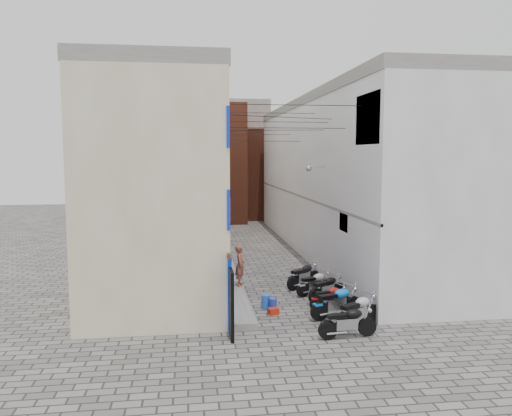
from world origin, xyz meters
name	(u,v)px	position (x,y,z in m)	size (l,w,h in m)	color
ground	(306,329)	(0.00, 0.00, 0.00)	(90.00, 90.00, 0.00)	#555250
plinth	(220,252)	(-2.05, 13.00, 0.12)	(0.90, 26.00, 0.25)	slate
building_left	(167,177)	(-4.98, 12.95, 4.50)	(5.10, 27.00, 9.00)	#C6B696
building_right	(338,176)	(5.00, 13.00, 4.51)	(5.94, 26.00, 9.00)	silver
building_far_brick_left	(209,164)	(-2.00, 28.00, 5.00)	(6.00, 6.00, 10.00)	brown
building_far_brick_right	(263,174)	(3.00, 30.00, 4.00)	(5.00, 6.00, 8.00)	brown
building_far_concrete	(227,157)	(0.00, 34.00, 5.50)	(8.00, 5.00, 11.00)	slate
far_shopfront	(235,210)	(0.00, 25.20, 1.20)	(2.00, 0.30, 2.40)	black
overhead_wires	(270,125)	(0.00, 7.64, 7.12)	(5.80, 13.02, 1.32)	black
motorcycle_a	(348,321)	(1.10, -1.00, 0.56)	(0.61, 1.93, 1.12)	black
motorcycle_b	(358,310)	(1.73, -0.14, 0.61)	(0.67, 2.11, 1.22)	#ACADB1
motorcycle_c	(337,300)	(1.34, 0.97, 0.62)	(0.68, 2.14, 1.24)	blue
motorcycle_d	(330,296)	(1.38, 1.98, 0.49)	(0.53, 1.68, 0.97)	#AE110C
motorcycle_e	(327,287)	(1.56, 3.02, 0.56)	(0.61, 1.93, 1.12)	black
motorcycle_f	(315,282)	(1.31, 3.91, 0.53)	(0.58, 1.82, 1.06)	#AEAFB3
motorcycle_g	(303,274)	(1.09, 5.09, 0.58)	(0.64, 2.01, 1.16)	black
person_a	(240,265)	(-1.70, 4.81, 1.12)	(0.63, 0.42, 1.74)	#995037
person_b	(223,262)	(-2.35, 5.61, 1.13)	(0.85, 0.67, 1.76)	#2F3647
water_jug_near	(273,304)	(-0.76, 2.06, 0.23)	(0.29, 0.29, 0.46)	#223CAB
water_jug_far	(266,302)	(-0.99, 2.31, 0.27)	(0.34, 0.34, 0.53)	blue
red_crate	(273,311)	(-0.82, 1.62, 0.11)	(0.36, 0.27, 0.23)	red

